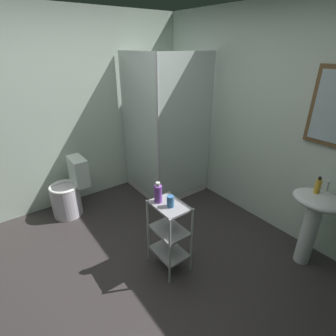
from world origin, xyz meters
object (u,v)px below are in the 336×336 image
conditioner_bottle_purple (158,193)px  rinse_cup (170,201)px  storage_cart (169,231)px  pedestal_sink (314,215)px  shower_stall (165,163)px  hand_soap_bottle (318,186)px  toilet (69,192)px

conditioner_bottle_purple → rinse_cup: size_ratio=1.89×
storage_cart → rinse_cup: bearing=-19.9°
conditioner_bottle_purple → pedestal_sink: bearing=54.2°
pedestal_sink → storage_cart: size_ratio=1.09×
shower_stall → hand_soap_bottle: size_ratio=12.03×
toilet → conditioner_bottle_purple: bearing=17.1°
storage_cart → hand_soap_bottle: size_ratio=4.45×
conditioner_bottle_purple → hand_soap_bottle: bearing=55.2°
pedestal_sink → rinse_cup: bearing=-122.4°
shower_stall → toilet: shower_stall is taller
storage_cart → rinse_cup: size_ratio=6.89×
shower_stall → pedestal_sink: 2.07m
storage_cart → conditioner_bottle_purple: size_ratio=3.65×
storage_cart → rinse_cup: 0.36m
pedestal_sink → hand_soap_bottle: bearing=-172.8°
toilet → shower_stall: bearing=79.4°
toilet → storage_cart: (1.53, 0.49, 0.12)m
pedestal_sink → toilet: size_ratio=1.07×
pedestal_sink → rinse_cup: rinse_cup is taller
toilet → storage_cart: 1.61m
shower_stall → hand_soap_bottle: (2.02, 0.29, 0.42)m
storage_cart → shower_stall: bearing=145.9°
storage_cart → hand_soap_bottle: bearing=57.4°
shower_stall → toilet: bearing=-100.6°
pedestal_sink → hand_soap_bottle: (-0.03, -0.00, 0.30)m
shower_stall → conditioner_bottle_purple: bearing=-38.1°
shower_stall → pedestal_sink: size_ratio=2.47×
pedestal_sink → storage_cart: (-0.77, -1.16, -0.14)m
rinse_cup → toilet: bearing=-162.8°
rinse_cup → conditioner_bottle_purple: bearing=-161.6°
toilet → storage_cart: size_ratio=1.03×
shower_stall → storage_cart: (1.27, -0.86, -0.03)m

